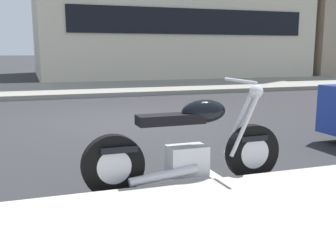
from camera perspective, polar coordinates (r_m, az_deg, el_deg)
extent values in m
plane|color=#28282B|center=(8.25, -5.23, 0.74)|extent=(260.00, 260.00, 0.00)
cube|color=silver|center=(4.85, 5.34, -6.19)|extent=(0.12, 2.20, 0.01)
cylinder|color=black|center=(4.52, 11.74, -3.63)|extent=(0.61, 0.12, 0.61)
cylinder|color=silver|center=(4.52, 11.74, -3.63)|extent=(0.34, 0.13, 0.34)
cylinder|color=black|center=(3.95, -7.72, -5.55)|extent=(0.61, 0.12, 0.61)
cylinder|color=silver|center=(3.95, -7.72, -5.55)|extent=(0.34, 0.13, 0.34)
cube|color=silver|center=(4.18, 2.68, -4.79)|extent=(0.40, 0.27, 0.30)
cube|color=black|center=(4.02, 0.37, 0.96)|extent=(0.68, 0.23, 0.10)
ellipsoid|color=black|center=(4.15, 5.04, 2.06)|extent=(0.48, 0.25, 0.24)
cube|color=black|center=(3.92, -7.06, -3.12)|extent=(0.36, 0.19, 0.06)
cube|color=black|center=(4.47, 11.61, -1.57)|extent=(0.32, 0.17, 0.06)
cylinder|color=silver|center=(4.44, 9.80, 0.34)|extent=(0.34, 0.05, 0.65)
cylinder|color=silver|center=(4.32, 10.71, 0.03)|extent=(0.34, 0.05, 0.65)
cylinder|color=silver|center=(4.31, 10.08, 6.26)|extent=(0.05, 0.62, 0.04)
sphere|color=silver|center=(4.42, 12.28, 4.72)|extent=(0.15, 0.15, 0.15)
cylinder|color=silver|center=(3.98, -0.57, -6.96)|extent=(0.71, 0.10, 0.16)
cube|color=black|center=(18.39, 3.60, 14.44)|extent=(10.94, 0.06, 1.10)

